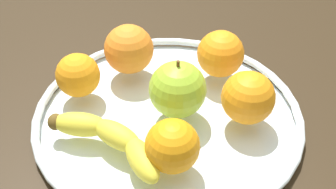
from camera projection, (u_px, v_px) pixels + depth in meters
The scene contains 9 objects.
ground_plane at pixel (168, 129), 65.84cm from camera, with size 131.79×131.79×4.00cm, color black.
fruit_bowl at pixel (168, 115), 63.95cm from camera, with size 38.63×38.63×1.80cm.
banana at pixel (110, 139), 56.88cm from camera, with size 18.36×8.97×3.26cm.
apple at pixel (178, 89), 60.70cm from camera, with size 8.01×8.01×8.81cm.
orange_front_left at pixel (248, 98), 59.89cm from camera, with size 7.39×7.39×7.39cm, color orange.
orange_center at pixel (129, 49), 68.36cm from camera, with size 7.71×7.71×7.71cm, color orange.
orange_back_right at pixel (221, 54), 67.79cm from camera, with size 7.26×7.26×7.26cm, color orange.
orange_back_left at pixel (172, 146), 53.47cm from camera, with size 6.82×6.82×6.82cm, color orange.
orange_front_right at pixel (78, 75), 64.37cm from camera, with size 6.48×6.48×6.48cm, color orange.
Camera 1 is at (-36.20, 29.68, 44.59)cm, focal length 47.41 mm.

